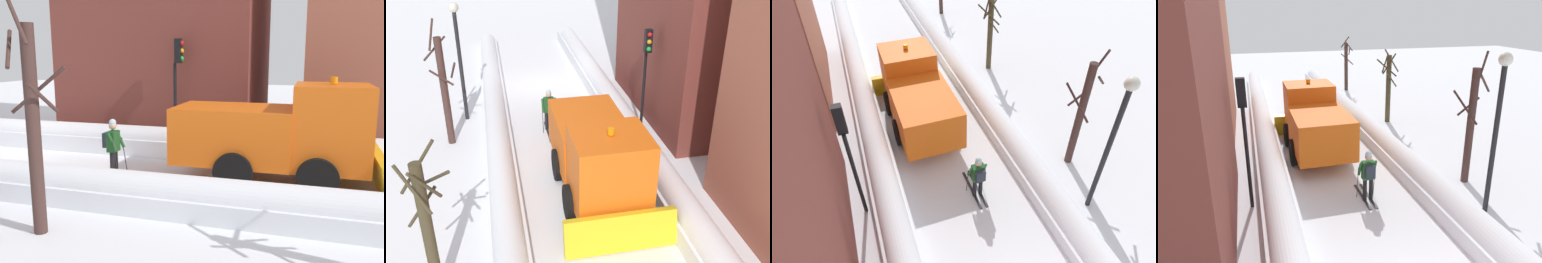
% 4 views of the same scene
% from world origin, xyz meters
% --- Properties ---
extents(ground_plane, '(80.00, 80.00, 0.00)m').
position_xyz_m(ground_plane, '(0.00, 10.00, 0.00)').
color(ground_plane, white).
extents(snowbank_left, '(1.10, 36.00, 1.07)m').
position_xyz_m(snowbank_left, '(-2.60, 10.00, 0.47)').
color(snowbank_left, white).
rests_on(snowbank_left, ground).
extents(snowbank_right, '(1.10, 36.00, 0.95)m').
position_xyz_m(snowbank_right, '(2.60, 10.00, 0.39)').
color(snowbank_right, white).
rests_on(snowbank_right, ground).
extents(plow_truck, '(3.20, 5.98, 3.12)m').
position_xyz_m(plow_truck, '(-0.46, 9.72, 1.48)').
color(plow_truck, orange).
rests_on(plow_truck, ground).
extents(skier, '(0.62, 1.80, 1.81)m').
position_xyz_m(skier, '(0.41, 4.87, 1.00)').
color(skier, black).
rests_on(skier, ground).
extents(traffic_light_pole, '(0.28, 0.42, 4.28)m').
position_xyz_m(traffic_light_pole, '(-3.41, 5.64, 3.01)').
color(traffic_light_pole, black).
rests_on(traffic_light_pole, ground).
extents(street_lamp, '(0.40, 0.40, 5.08)m').
position_xyz_m(street_lamp, '(3.83, 3.14, 3.23)').
color(street_lamp, black).
rests_on(street_lamp, ground).
extents(bare_tree_near, '(1.18, 1.20, 4.92)m').
position_xyz_m(bare_tree_near, '(4.41, 5.21, 2.27)').
color(bare_tree_near, '#412A26').
rests_on(bare_tree_near, ground).
extents(bare_tree_mid, '(1.19, 1.25, 4.19)m').
position_xyz_m(bare_tree_mid, '(4.41, 13.10, 2.07)').
color(bare_tree_mid, '#403723').
rests_on(bare_tree_mid, ground).
extents(bare_tree_far, '(1.05, 0.85, 4.19)m').
position_xyz_m(bare_tree_far, '(4.41, 21.98, 1.97)').
color(bare_tree_far, '#3C2922').
rests_on(bare_tree_far, ground).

